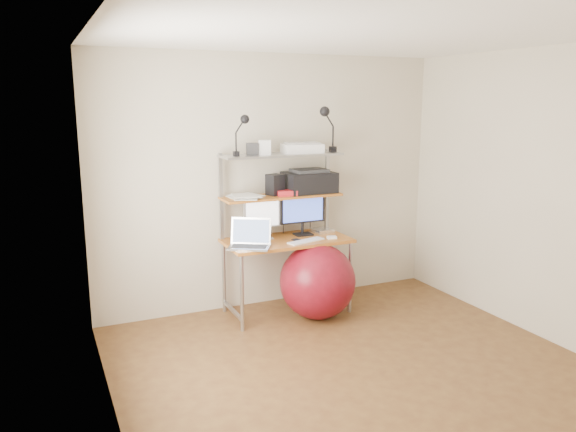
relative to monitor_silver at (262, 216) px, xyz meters
name	(u,v)px	position (x,y,z in m)	size (l,w,h in m)	color
room	(369,215)	(0.21, -1.56, 0.29)	(3.60, 3.60, 3.60)	brown
computer_desk	(284,216)	(0.21, -0.06, 0.00)	(1.20, 0.60, 1.57)	#BB6B24
wall_outlet	(345,263)	(1.06, 0.22, -0.66)	(0.08, 0.01, 0.12)	white
monitor_silver	(262,216)	(0.00, 0.00, 0.00)	(0.37, 0.13, 0.41)	#BABABF
monitor_black	(302,211)	(0.42, -0.02, 0.02)	(0.48, 0.13, 0.48)	black
laptop	(250,241)	(-0.22, -0.24, -0.16)	(0.47, 0.44, 0.32)	silver
keyboard	(306,241)	(0.33, -0.28, -0.21)	(0.39, 0.11, 0.01)	white
mouse	(332,237)	(0.61, -0.28, -0.21)	(0.09, 0.05, 0.02)	white
mac_mini	(322,230)	(0.65, 0.00, -0.20)	(0.19, 0.19, 0.04)	silver
phone	(298,240)	(0.28, -0.23, -0.21)	(0.07, 0.13, 0.01)	black
printer	(309,181)	(0.52, 0.04, 0.30)	(0.49, 0.34, 0.23)	black
nas_cube	(275,185)	(0.15, 0.04, 0.29)	(0.14, 0.14, 0.20)	black
red_box	(287,193)	(0.24, -0.04, 0.22)	(0.19, 0.13, 0.05)	red
scanner	(302,148)	(0.44, 0.03, 0.64)	(0.42, 0.30, 0.10)	white
box_white	(264,147)	(0.03, 0.00, 0.66)	(0.12, 0.10, 0.14)	white
box_grey	(252,149)	(-0.08, 0.03, 0.65)	(0.11, 0.11, 0.11)	#2F3032
clip_lamp_left	(243,126)	(-0.20, -0.06, 0.86)	(0.15, 0.08, 0.37)	black
clip_lamp_right	(326,119)	(0.67, -0.03, 0.91)	(0.18, 0.10, 0.44)	black
exercise_ball	(317,281)	(0.41, -0.37, -0.60)	(0.72, 0.72, 0.72)	maroon
paper_stack	(245,196)	(-0.17, 0.00, 0.21)	(0.33, 0.42, 0.03)	white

